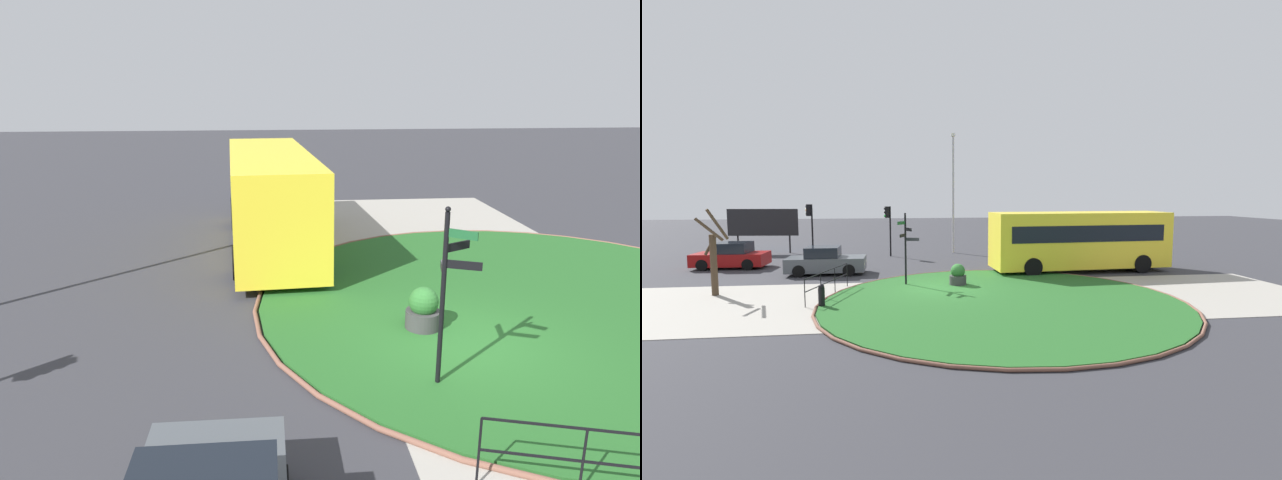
% 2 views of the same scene
% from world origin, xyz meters
% --- Properties ---
extents(ground, '(120.00, 120.00, 0.00)m').
position_xyz_m(ground, '(0.00, 0.00, 0.00)').
color(ground, '#333338').
extents(sidewalk_paving, '(32.00, 8.08, 0.02)m').
position_xyz_m(sidewalk_paving, '(0.00, -1.96, 0.01)').
color(sidewalk_paving, '#9E998E').
rests_on(sidewalk_paving, ground).
extents(grass_island, '(14.24, 14.24, 0.10)m').
position_xyz_m(grass_island, '(2.26, -2.66, 0.05)').
color(grass_island, '#235B23').
rests_on(grass_island, ground).
extents(grass_kerb_ring, '(14.55, 14.55, 0.11)m').
position_xyz_m(grass_kerb_ring, '(2.26, -2.66, 0.06)').
color(grass_kerb_ring, brown).
rests_on(grass_kerb_ring, ground).
extents(signpost_directional, '(0.99, 0.65, 3.45)m').
position_xyz_m(signpost_directional, '(-1.52, 1.01, 1.99)').
color(signpost_directional, black).
rests_on(signpost_directional, ground).
extents(railing_grass_edge, '(1.16, 3.92, 1.11)m').
position_xyz_m(railing_grass_edge, '(-4.82, -0.61, 0.72)').
color(railing_grass_edge, black).
rests_on(railing_grass_edge, ground).
extents(bus_yellow, '(9.98, 3.22, 3.29)m').
position_xyz_m(bus_yellow, '(8.12, 4.09, 1.77)').
color(bus_yellow, yellow).
rests_on(bus_yellow, ground).
extents(planter_near_signpost, '(0.80, 0.80, 1.07)m').
position_xyz_m(planter_near_signpost, '(0.88, 0.72, 0.49)').
color(planter_near_signpost, '#383838').
rests_on(planter_near_signpost, ground).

